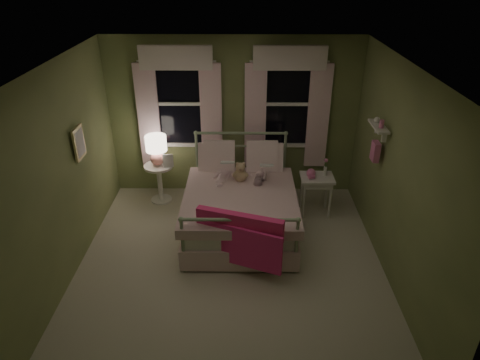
{
  "coord_description": "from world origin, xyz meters",
  "views": [
    {
      "loc": [
        0.17,
        -4.45,
        3.65
      ],
      "look_at": [
        0.12,
        0.54,
        1.0
      ],
      "focal_mm": 32.0,
      "sensor_mm": 36.0,
      "label": 1
    }
  ],
  "objects_px": {
    "bed": "(240,206)",
    "child_left": "(222,159)",
    "nightstand_left": "(159,178)",
    "table_lamp": "(156,148)",
    "teddy_bear": "(240,173)",
    "nightstand_right": "(317,182)",
    "child_right": "(259,161)"
  },
  "relations": [
    {
      "from": "child_left",
      "to": "table_lamp",
      "type": "distance_m",
      "value": 1.11
    },
    {
      "from": "table_lamp",
      "to": "nightstand_right",
      "type": "relative_size",
      "value": 0.77
    },
    {
      "from": "child_right",
      "to": "nightstand_right",
      "type": "bearing_deg",
      "value": -171.47
    },
    {
      "from": "nightstand_left",
      "to": "table_lamp",
      "type": "relative_size",
      "value": 1.32
    },
    {
      "from": "child_left",
      "to": "nightstand_right",
      "type": "xyz_separation_m",
      "value": [
        1.45,
        0.01,
        -0.4
      ]
    },
    {
      "from": "bed",
      "to": "child_left",
      "type": "bearing_deg",
      "value": 123.6
    },
    {
      "from": "nightstand_left",
      "to": "teddy_bear",
      "type": "bearing_deg",
      "value": -22.23
    },
    {
      "from": "teddy_bear",
      "to": "nightstand_left",
      "type": "xyz_separation_m",
      "value": [
        -1.32,
        0.54,
        -0.37
      ]
    },
    {
      "from": "child_left",
      "to": "nightstand_right",
      "type": "distance_m",
      "value": 1.5
    },
    {
      "from": "teddy_bear",
      "to": "child_left",
      "type": "bearing_deg",
      "value": 150.5
    },
    {
      "from": "bed",
      "to": "teddy_bear",
      "type": "distance_m",
      "value": 0.49
    },
    {
      "from": "child_left",
      "to": "child_right",
      "type": "xyz_separation_m",
      "value": [
        0.56,
        0.0,
        -0.03
      ]
    },
    {
      "from": "child_left",
      "to": "teddy_bear",
      "type": "height_order",
      "value": "child_left"
    },
    {
      "from": "child_right",
      "to": "teddy_bear",
      "type": "distance_m",
      "value": 0.34
    },
    {
      "from": "bed",
      "to": "child_right",
      "type": "bearing_deg",
      "value": 56.4
    },
    {
      "from": "child_right",
      "to": "teddy_bear",
      "type": "height_order",
      "value": "child_right"
    },
    {
      "from": "table_lamp",
      "to": "child_right",
      "type": "bearing_deg",
      "value": -13.42
    },
    {
      "from": "child_left",
      "to": "child_right",
      "type": "bearing_deg",
      "value": -173.73
    },
    {
      "from": "bed",
      "to": "child_right",
      "type": "relative_size",
      "value": 2.94
    },
    {
      "from": "nightstand_left",
      "to": "nightstand_right",
      "type": "distance_m",
      "value": 2.52
    },
    {
      "from": "child_right",
      "to": "table_lamp",
      "type": "bearing_deg",
      "value": -5.48
    },
    {
      "from": "child_left",
      "to": "nightstand_left",
      "type": "bearing_deg",
      "value": -13.86
    },
    {
      "from": "child_right",
      "to": "nightstand_left",
      "type": "xyz_separation_m",
      "value": [
        -1.6,
        0.38,
        -0.5
      ]
    },
    {
      "from": "child_right",
      "to": "table_lamp",
      "type": "relative_size",
      "value": 1.41
    },
    {
      "from": "nightstand_left",
      "to": "nightstand_right",
      "type": "bearing_deg",
      "value": -8.52
    },
    {
      "from": "nightstand_right",
      "to": "nightstand_left",
      "type": "bearing_deg",
      "value": 171.48
    },
    {
      "from": "teddy_bear",
      "to": "nightstand_left",
      "type": "height_order",
      "value": "teddy_bear"
    },
    {
      "from": "bed",
      "to": "table_lamp",
      "type": "xyz_separation_m",
      "value": [
        -1.32,
        0.8,
        0.57
      ]
    },
    {
      "from": "teddy_bear",
      "to": "nightstand_right",
      "type": "relative_size",
      "value": 0.5
    },
    {
      "from": "nightstand_left",
      "to": "table_lamp",
      "type": "xyz_separation_m",
      "value": [
        0.0,
        0.0,
        0.54
      ]
    },
    {
      "from": "child_left",
      "to": "child_right",
      "type": "relative_size",
      "value": 1.1
    },
    {
      "from": "bed",
      "to": "nightstand_left",
      "type": "distance_m",
      "value": 1.55
    }
  ]
}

